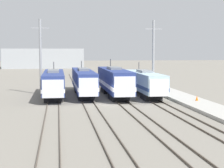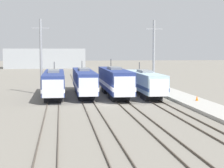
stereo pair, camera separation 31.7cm
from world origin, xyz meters
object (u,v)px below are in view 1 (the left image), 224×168
locomotive_center_left (84,81)px  locomotive_far_right (145,83)px  catenary_tower_left (41,56)px  locomotive_far_left (54,83)px  traffic_cone (197,98)px  catenary_tower_right (153,56)px  locomotive_center_right (115,81)px

locomotive_center_left → locomotive_far_right: (8.98, -2.60, -0.11)m
locomotive_center_left → catenary_tower_left: size_ratio=1.70×
locomotive_far_left → traffic_cone: 20.68m
catenary_tower_right → traffic_cone: bearing=-79.4°
locomotive_far_left → locomotive_center_right: locomotive_center_right is taller
locomotive_far_left → catenary_tower_right: (15.94, 3.72, 3.94)m
locomotive_far_left → catenary_tower_left: catenary_tower_left is taller
locomotive_far_right → traffic_cone: 9.81m
locomotive_far_right → catenary_tower_left: catenary_tower_left is taller
catenary_tower_right → locomotive_center_right: bearing=-148.9°
locomotive_far_left → locomotive_center_left: locomotive_center_left is taller
locomotive_center_right → locomotive_far_right: bearing=-6.6°
locomotive_far_right → locomotive_far_left: bearing=175.8°
locomotive_far_left → locomotive_far_right: (13.47, -0.99, -0.03)m
locomotive_far_left → locomotive_center_right: bearing=-3.0°
locomotive_center_right → catenary_tower_left: size_ratio=1.55×
catenary_tower_right → traffic_cone: catenary_tower_right is taller
catenary_tower_left → locomotive_center_right: bearing=-20.9°
locomotive_far_left → catenary_tower_left: bearing=118.3°
locomotive_far_left → locomotive_center_left: bearing=19.7°
locomotive_far_right → locomotive_center_left: bearing=163.9°
catenary_tower_right → catenary_tower_left: bearing=180.0°
catenary_tower_left → traffic_cone: size_ratio=16.98×
locomotive_far_left → locomotive_far_right: size_ratio=1.06×
locomotive_center_right → traffic_cone: 13.04m
locomotive_center_left → traffic_cone: bearing=-38.3°
locomotive_far_right → locomotive_center_right: bearing=173.4°
locomotive_far_right → catenary_tower_right: size_ratio=1.46×
locomotive_far_right → catenary_tower_left: bearing=163.1°
locomotive_far_left → catenary_tower_left: 5.78m
traffic_cone → catenary_tower_left: bearing=147.3°
locomotive_far_left → locomotive_center_right: 8.99m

